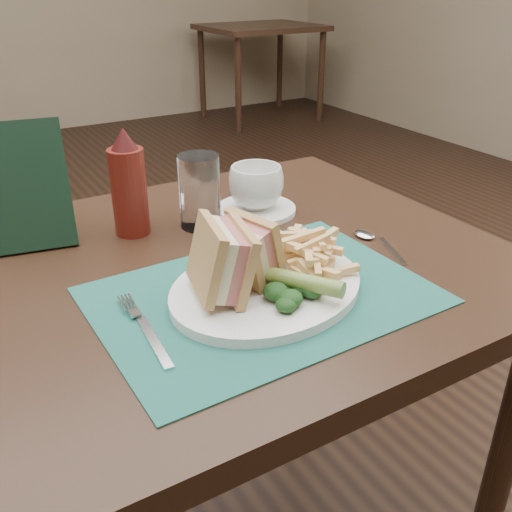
{
  "coord_description": "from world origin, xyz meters",
  "views": [
    {
      "loc": [
        -0.36,
        -1.23,
        1.17
      ],
      "look_at": [
        0.01,
        -0.6,
        0.8
      ],
      "focal_mm": 40.0,
      "sensor_mm": 36.0,
      "label": 1
    }
  ],
  "objects_px": {
    "table_bg_right": "(261,73)",
    "coffee_cup": "(256,187)",
    "placemat": "(262,295)",
    "sandwich_half_a": "(206,262)",
    "table_main": "(226,434)",
    "ketchup_bottle": "(128,182)",
    "sandwich_half_b": "(234,254)",
    "saucer": "(256,209)",
    "check_presenter": "(28,186)",
    "plate": "(267,288)",
    "drinking_glass": "(199,192)"
  },
  "relations": [
    {
      "from": "ketchup_bottle",
      "to": "sandwich_half_a",
      "type": "bearing_deg",
      "value": -89.36
    },
    {
      "from": "table_main",
      "to": "saucer",
      "type": "bearing_deg",
      "value": 42.86
    },
    {
      "from": "plate",
      "to": "saucer",
      "type": "height_order",
      "value": "plate"
    },
    {
      "from": "sandwich_half_b",
      "to": "ketchup_bottle",
      "type": "bearing_deg",
      "value": 84.62
    },
    {
      "from": "placemat",
      "to": "saucer",
      "type": "xyz_separation_m",
      "value": [
        0.15,
        0.27,
        0.0
      ]
    },
    {
      "from": "saucer",
      "to": "coffee_cup",
      "type": "height_order",
      "value": "coffee_cup"
    },
    {
      "from": "table_main",
      "to": "table_bg_right",
      "type": "bearing_deg",
      "value": 58.01
    },
    {
      "from": "plate",
      "to": "sandwich_half_a",
      "type": "distance_m",
      "value": 0.11
    },
    {
      "from": "sandwich_half_b",
      "to": "coffee_cup",
      "type": "height_order",
      "value": "sandwich_half_b"
    },
    {
      "from": "placemat",
      "to": "drinking_glass",
      "type": "bearing_deg",
      "value": 83.04
    },
    {
      "from": "saucer",
      "to": "drinking_glass",
      "type": "xyz_separation_m",
      "value": [
        -0.12,
        -0.0,
        0.06
      ]
    },
    {
      "from": "plate",
      "to": "coffee_cup",
      "type": "bearing_deg",
      "value": 46.26
    },
    {
      "from": "check_presenter",
      "to": "saucer",
      "type": "bearing_deg",
      "value": 0.29
    },
    {
      "from": "ketchup_bottle",
      "to": "coffee_cup",
      "type": "bearing_deg",
      "value": -7.13
    },
    {
      "from": "saucer",
      "to": "drinking_glass",
      "type": "height_order",
      "value": "drinking_glass"
    },
    {
      "from": "sandwich_half_a",
      "to": "coffee_cup",
      "type": "height_order",
      "value": "sandwich_half_a"
    },
    {
      "from": "table_main",
      "to": "placemat",
      "type": "relative_size",
      "value": 1.96
    },
    {
      "from": "placemat",
      "to": "sandwich_half_a",
      "type": "xyz_separation_m",
      "value": [
        -0.08,
        0.01,
        0.07
      ]
    },
    {
      "from": "saucer",
      "to": "check_presenter",
      "type": "height_order",
      "value": "check_presenter"
    },
    {
      "from": "table_bg_right",
      "to": "sandwich_half_b",
      "type": "height_order",
      "value": "sandwich_half_b"
    },
    {
      "from": "sandwich_half_a",
      "to": "drinking_glass",
      "type": "bearing_deg",
      "value": 78.03
    },
    {
      "from": "table_bg_right",
      "to": "saucer",
      "type": "distance_m",
      "value": 3.93
    },
    {
      "from": "sandwich_half_a",
      "to": "sandwich_half_b",
      "type": "height_order",
      "value": "sandwich_half_a"
    },
    {
      "from": "drinking_glass",
      "to": "sandwich_half_a",
      "type": "bearing_deg",
      "value": -113.7
    },
    {
      "from": "table_bg_right",
      "to": "coffee_cup",
      "type": "bearing_deg",
      "value": -121.21
    },
    {
      "from": "coffee_cup",
      "to": "check_presenter",
      "type": "distance_m",
      "value": 0.4
    },
    {
      "from": "coffee_cup",
      "to": "sandwich_half_a",
      "type": "bearing_deg",
      "value": -131.54
    },
    {
      "from": "placemat",
      "to": "saucer",
      "type": "relative_size",
      "value": 3.07
    },
    {
      "from": "placemat",
      "to": "sandwich_half_b",
      "type": "distance_m",
      "value": 0.07
    },
    {
      "from": "plate",
      "to": "table_bg_right",
      "type": "bearing_deg",
      "value": 43.07
    },
    {
      "from": "drinking_glass",
      "to": "coffee_cup",
      "type": "bearing_deg",
      "value": 2.03
    },
    {
      "from": "sandwich_half_a",
      "to": "ketchup_bottle",
      "type": "bearing_deg",
      "value": 102.38
    },
    {
      "from": "placemat",
      "to": "table_bg_right",
      "type": "bearing_deg",
      "value": 58.95
    },
    {
      "from": "placemat",
      "to": "coffee_cup",
      "type": "xyz_separation_m",
      "value": [
        0.15,
        0.27,
        0.05
      ]
    },
    {
      "from": "placemat",
      "to": "plate",
      "type": "xyz_separation_m",
      "value": [
        0.01,
        0.0,
        0.01
      ]
    },
    {
      "from": "table_main",
      "to": "drinking_glass",
      "type": "height_order",
      "value": "drinking_glass"
    },
    {
      "from": "check_presenter",
      "to": "sandwich_half_b",
      "type": "bearing_deg",
      "value": -46.92
    },
    {
      "from": "placemat",
      "to": "ketchup_bottle",
      "type": "relative_size",
      "value": 2.47
    },
    {
      "from": "table_main",
      "to": "ketchup_bottle",
      "type": "bearing_deg",
      "value": 116.75
    },
    {
      "from": "table_main",
      "to": "plate",
      "type": "xyz_separation_m",
      "value": [
        0.01,
        -0.13,
        0.38
      ]
    },
    {
      "from": "saucer",
      "to": "check_presenter",
      "type": "bearing_deg",
      "value": 169.82
    },
    {
      "from": "placemat",
      "to": "sandwich_half_b",
      "type": "height_order",
      "value": "sandwich_half_b"
    },
    {
      "from": "table_main",
      "to": "plate",
      "type": "distance_m",
      "value": 0.41
    },
    {
      "from": "sandwich_half_a",
      "to": "drinking_glass",
      "type": "xyz_separation_m",
      "value": [
        0.11,
        0.26,
        -0.01
      ]
    },
    {
      "from": "table_bg_right",
      "to": "saucer",
      "type": "bearing_deg",
      "value": -121.21
    },
    {
      "from": "plate",
      "to": "sandwich_half_b",
      "type": "bearing_deg",
      "value": 138.15
    },
    {
      "from": "table_main",
      "to": "table_bg_right",
      "type": "distance_m",
      "value": 4.1
    },
    {
      "from": "sandwich_half_b",
      "to": "plate",
      "type": "bearing_deg",
      "value": -41.67
    },
    {
      "from": "table_bg_right",
      "to": "check_presenter",
      "type": "bearing_deg",
      "value": -126.37
    },
    {
      "from": "sandwich_half_a",
      "to": "ketchup_bottle",
      "type": "height_order",
      "value": "ketchup_bottle"
    }
  ]
}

